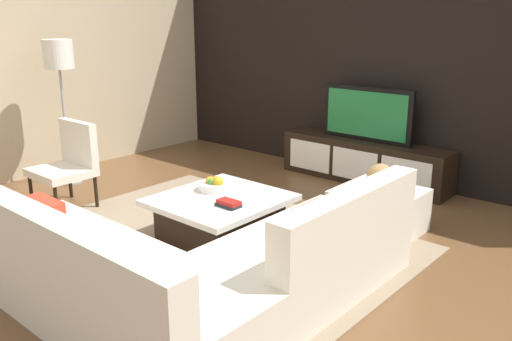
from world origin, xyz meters
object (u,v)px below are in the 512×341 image
object	(u,v)px
coffee_table	(220,216)
floor_lamp	(59,63)
accent_chair_near	(69,160)
ottoman	(378,211)
television	(367,114)
book_stack	(229,204)
decorative_ball	(381,177)
media_console	(364,161)
sectional_couch	(185,268)
fruit_bowl	(214,185)

from	to	relation	value
coffee_table	floor_lamp	bearing A→B (deg)	-179.90
coffee_table	accent_chair_near	xyz separation A→B (m)	(-1.75, -0.41, 0.29)
accent_chair_near	ottoman	bearing A→B (deg)	34.48
coffee_table	ottoman	bearing A→B (deg)	46.49
television	book_stack	distance (m)	2.46
accent_chair_near	decorative_ball	distance (m)	3.09
media_console	accent_chair_near	distance (m)	3.29
coffee_table	decorative_ball	xyz separation A→B (m)	(0.98, 1.03, 0.32)
book_stack	floor_lamp	bearing A→B (deg)	177.47
media_console	coffee_table	world-z (taller)	media_console
coffee_table	book_stack	xyz separation A→B (m)	(0.22, -0.12, 0.21)
television	accent_chair_near	world-z (taller)	television
coffee_table	decorative_ball	bearing A→B (deg)	46.49
coffee_table	sectional_couch	bearing A→B (deg)	-57.01
media_console	coffee_table	distance (m)	2.30
coffee_table	accent_chair_near	world-z (taller)	accent_chair_near
television	decorative_ball	world-z (taller)	television
fruit_bowl	floor_lamp	bearing A→B (deg)	-177.41
decorative_ball	book_stack	bearing A→B (deg)	-123.20
floor_lamp	decorative_ball	world-z (taller)	floor_lamp
television	ottoman	bearing A→B (deg)	-55.17
media_console	decorative_ball	xyz separation A→B (m)	(0.88, -1.26, 0.27)
television	accent_chair_near	xyz separation A→B (m)	(-1.85, -2.71, -0.32)
sectional_couch	fruit_bowl	xyz separation A→B (m)	(-0.80, 1.06, 0.16)
fruit_bowl	decorative_ball	distance (m)	1.49
sectional_couch	floor_lamp	world-z (taller)	floor_lamp
sectional_couch	fruit_bowl	distance (m)	1.34
television	fruit_bowl	distance (m)	2.25
floor_lamp	ottoman	bearing A→B (deg)	16.62
fruit_bowl	television	bearing A→B (deg)	82.84
ottoman	book_stack	xyz separation A→B (m)	(-0.76, -1.16, 0.21)
book_stack	coffee_table	bearing A→B (deg)	150.87
television	floor_lamp	size ratio (longest dim) A/B	0.69
television	sectional_couch	xyz separation A→B (m)	(0.52, -3.26, -0.54)
media_console	accent_chair_near	bearing A→B (deg)	-124.35
floor_lamp	decorative_ball	bearing A→B (deg)	16.62
accent_chair_near	book_stack	bearing A→B (deg)	14.85
decorative_ball	book_stack	xyz separation A→B (m)	(-0.76, -1.16, -0.11)
fruit_bowl	book_stack	xyz separation A→B (m)	(0.40, -0.22, -0.02)
ottoman	book_stack	world-z (taller)	book_stack
media_console	coffee_table	xyz separation A→B (m)	(-0.10, -2.30, -0.05)
sectional_couch	media_console	bearing A→B (deg)	99.13
fruit_bowl	sectional_couch	bearing A→B (deg)	-52.99
television	coffee_table	size ratio (longest dim) A/B	1.06
ottoman	coffee_table	bearing A→B (deg)	-133.51
sectional_couch	accent_chair_near	world-z (taller)	accent_chair_near
ottoman	fruit_bowl	size ratio (longest dim) A/B	2.50
ottoman	fruit_bowl	distance (m)	1.50
media_console	floor_lamp	size ratio (longest dim) A/B	1.25
fruit_bowl	decorative_ball	xyz separation A→B (m)	(1.16, 0.93, 0.09)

